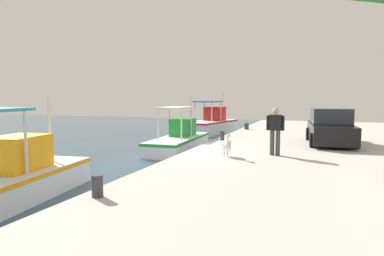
# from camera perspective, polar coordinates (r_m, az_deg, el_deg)

# --- Properties ---
(quay_pier) EXTENTS (36.00, 10.00, 0.80)m
(quay_pier) POSITION_cam_1_polar(r_m,az_deg,el_deg) (13.44, 20.77, -5.85)
(quay_pier) COLOR #BCB7AD
(quay_pier) RESTS_ON ground
(fishing_boat_second) EXTENTS (6.41, 2.76, 2.81)m
(fishing_boat_second) POSITION_cam_1_polar(r_m,az_deg,el_deg) (10.75, -28.64, -7.67)
(fishing_boat_second) COLOR white
(fishing_boat_second) RESTS_ON ground
(fishing_boat_third) EXTENTS (6.00, 2.09, 2.98)m
(fishing_boat_third) POSITION_cam_1_polar(r_m,az_deg,el_deg) (18.82, -2.09, -1.89)
(fishing_boat_third) COLOR white
(fishing_boat_third) RESTS_ON ground
(fishing_boat_fourth) EXTENTS (5.81, 3.10, 3.30)m
(fishing_boat_fourth) POSITION_cam_1_polar(r_m,az_deg,el_deg) (27.41, 3.15, 0.62)
(fishing_boat_fourth) COLOR white
(fishing_boat_fourth) RESTS_ON ground
(pelican) EXTENTS (0.93, 0.66, 0.82)m
(pelican) POSITION_cam_1_polar(r_m,az_deg,el_deg) (12.28, 5.56, -2.77)
(pelican) COLOR tan
(pelican) RESTS_ON quay_pier
(fisherman_standing) EXTENTS (0.25, 0.63, 1.69)m
(fisherman_standing) POSITION_cam_1_polar(r_m,az_deg,el_deg) (12.75, 13.37, -0.17)
(fisherman_standing) COLOR #3F3F42
(fisherman_standing) RESTS_ON quay_pier
(parked_car) EXTENTS (4.23, 2.15, 1.57)m
(parked_car) POSITION_cam_1_polar(r_m,az_deg,el_deg) (16.57, 21.56, 0.05)
(parked_car) COLOR black
(parked_car) RESTS_ON quay_pier
(mooring_bollard_nearest) EXTENTS (0.24, 0.24, 0.46)m
(mooring_bollard_nearest) POSITION_cam_1_polar(r_m,az_deg,el_deg) (7.65, -15.11, -9.09)
(mooring_bollard_nearest) COLOR #333338
(mooring_bollard_nearest) RESTS_ON quay_pier
(mooring_bollard_second) EXTENTS (0.20, 0.20, 0.44)m
(mooring_bollard_second) POSITION_cam_1_polar(r_m,az_deg,el_deg) (16.75, 4.95, -1.26)
(mooring_bollard_second) COLOR #333338
(mooring_bollard_second) RESTS_ON quay_pier
(mooring_bollard_third) EXTENTS (0.27, 0.27, 0.39)m
(mooring_bollard_third) POSITION_cam_1_polar(r_m,az_deg,el_deg) (22.52, 8.86, 0.29)
(mooring_bollard_third) COLOR #333338
(mooring_bollard_third) RESTS_ON quay_pier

